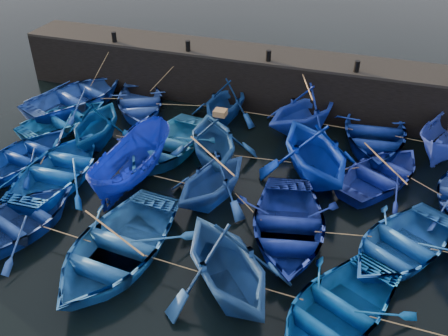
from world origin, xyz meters
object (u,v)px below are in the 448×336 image
(boat_8, at_px, (166,144))
(boat_13, at_px, (26,155))
(boat_0, at_px, (78,96))
(wooden_crate, at_px, (220,113))

(boat_8, distance_m, boat_13, 5.70)
(boat_8, relative_size, boat_13, 1.15)
(boat_0, distance_m, wooden_crate, 9.08)
(boat_13, distance_m, wooden_crate, 8.17)
(boat_8, bearing_deg, boat_13, -147.08)
(boat_8, relative_size, wooden_crate, 10.50)
(boat_8, xyz_separation_m, boat_13, (-5.13, -2.48, -0.07))
(boat_13, height_order, wooden_crate, wooden_crate)
(boat_0, xyz_separation_m, boat_8, (6.05, -2.80, -0.05))
(boat_0, distance_m, boat_13, 5.36)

